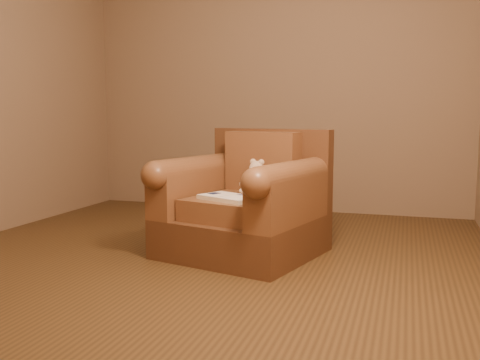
% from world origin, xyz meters
% --- Properties ---
extents(floor, '(4.00, 4.00, 0.00)m').
position_xyz_m(floor, '(0.00, 0.00, 0.00)').
color(floor, '#4C351A').
rests_on(floor, ground).
extents(room, '(4.02, 4.02, 2.71)m').
position_xyz_m(room, '(0.00, 0.00, 1.71)').
color(room, '#846B51').
rests_on(room, ground).
extents(armchair, '(1.21, 1.18, 0.90)m').
position_xyz_m(armchair, '(0.24, 0.16, 0.35)').
color(armchair, '#50301A').
rests_on(armchair, floor).
extents(teddy_bear, '(0.19, 0.22, 0.26)m').
position_xyz_m(teddy_bear, '(0.29, 0.23, 0.53)').
color(teddy_bear, beige).
rests_on(teddy_bear, armchair).
extents(guidebook, '(0.46, 0.38, 0.03)m').
position_xyz_m(guidebook, '(0.20, -0.09, 0.45)').
color(guidebook, beige).
rests_on(guidebook, armchair).
extents(side_table, '(0.44, 0.44, 0.61)m').
position_xyz_m(side_table, '(0.50, 0.51, 0.33)').
color(side_table, gold).
rests_on(side_table, floor).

